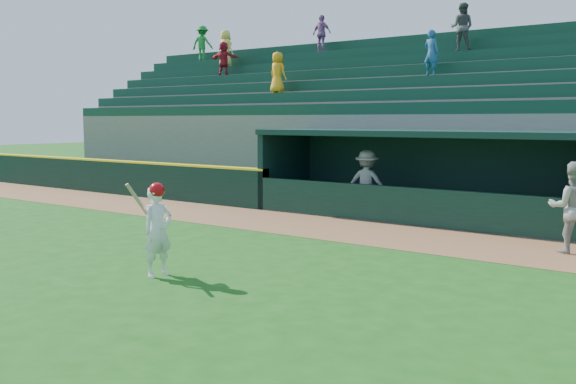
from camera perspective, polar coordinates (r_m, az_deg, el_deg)
name	(u,v)px	position (r m, az deg, el deg)	size (l,w,h in m)	color
ground	(236,270)	(11.89, -4.62, -6.94)	(120.00, 120.00, 0.00)	#184E13
warning_track	(368,232)	(15.83, 7.13, -3.59)	(40.00, 3.00, 0.01)	brown
field_wall_left	(105,177)	(25.14, -15.95, 1.29)	(15.50, 0.30, 1.20)	black
wall_stripe_left	(104,160)	(25.09, -16.00, 2.72)	(15.50, 0.32, 0.06)	yellow
dugout_player_front	(572,208)	(14.42, 23.92, -1.28)	(0.92, 0.72, 1.90)	#9A9A95
dugout_player_inside	(367,183)	(18.59, 7.02, 0.80)	(1.21, 0.70, 1.88)	#A8A8A2
dugout	(423,169)	(18.42, 11.94, 1.97)	(9.40, 2.80, 2.46)	slate
stands	(481,130)	(22.62, 16.76, 5.27)	(34.50, 6.25, 7.15)	slate
batter_at_plate	(158,229)	(11.49, -11.52, -3.24)	(0.54, 0.77, 1.68)	white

